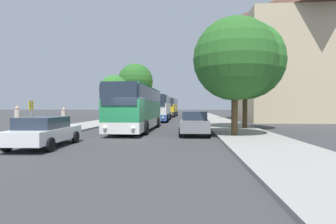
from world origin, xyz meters
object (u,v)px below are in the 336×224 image
object	(u,v)px
bus_rear	(169,107)
pedestrian_waiting_near	(17,119)
tree_right_mid	(235,59)
bus_middle	(160,107)
pedestrian_waiting_far	(64,119)
bus_front	(137,108)
tree_left_far	(114,90)
bus_stop_sign	(31,113)
tree_left_near	(136,81)
parked_car_left_curb	(44,131)
parked_car_right_near	(194,123)
tree_right_near	(245,61)

from	to	relation	value
bus_rear	pedestrian_waiting_near	distance (m)	35.14
pedestrian_waiting_near	tree_right_mid	world-z (taller)	tree_right_mid
bus_middle	pedestrian_waiting_far	distance (m)	18.31
pedestrian_waiting_near	pedestrian_waiting_far	bearing A→B (deg)	125.17
bus_front	bus_middle	world-z (taller)	bus_front
bus_rear	tree_right_mid	bearing A→B (deg)	-77.98
pedestrian_waiting_far	tree_left_far	world-z (taller)	tree_left_far
bus_middle	tree_left_far	bearing A→B (deg)	156.16
bus_rear	bus_stop_sign	bearing A→B (deg)	-99.50
pedestrian_waiting_near	tree_left_near	bearing A→B (deg)	-175.43
bus_front	bus_rear	size ratio (longest dim) A/B	0.93
tree_left_far	bus_stop_sign	bearing A→B (deg)	-87.57
parked_car_left_curb	parked_car_right_near	bearing A→B (deg)	35.98
pedestrian_waiting_near	tree_left_far	world-z (taller)	tree_left_far
parked_car_right_near	pedestrian_waiting_far	xyz separation A→B (m)	(-9.33, 0.37, 0.19)
tree_left_near	parked_car_right_near	bearing A→B (deg)	-71.82
parked_car_right_near	tree_right_near	bearing A→B (deg)	-132.06
bus_stop_sign	pedestrian_waiting_near	size ratio (longest dim) A/B	1.22
bus_stop_sign	pedestrian_waiting_far	size ratio (longest dim) A/B	1.30
tree_right_near	tree_left_far	bearing A→B (deg)	134.67
parked_car_right_near	bus_stop_sign	world-z (taller)	bus_stop_sign
bus_stop_sign	tree_left_far	world-z (taller)	tree_left_far
pedestrian_waiting_far	pedestrian_waiting_near	bearing A→B (deg)	79.52
bus_rear	pedestrian_waiting_far	xyz separation A→B (m)	(-5.17, -32.87, -0.86)
pedestrian_waiting_near	tree_left_far	xyz separation A→B (m)	(0.30, 21.98, 3.38)
bus_stop_sign	tree_right_mid	bearing A→B (deg)	1.53
bus_stop_sign	tree_left_far	xyz separation A→B (m)	(-0.95, 22.41, 2.92)
parked_car_left_curb	tree_left_far	world-z (taller)	tree_left_far
bus_stop_sign	tree_left_near	size ratio (longest dim) A/B	0.22
bus_rear	tree_right_near	world-z (taller)	tree_right_near
pedestrian_waiting_far	tree_right_mid	world-z (taller)	tree_right_mid
bus_front	bus_stop_sign	size ratio (longest dim) A/B	4.99
parked_car_left_curb	tree_right_near	size ratio (longest dim) A/B	0.52
bus_rear	parked_car_right_near	distance (m)	33.52
bus_rear	tree_right_near	bearing A→B (deg)	-72.23
bus_middle	tree_left_far	distance (m)	8.27
bus_front	tree_right_near	bearing A→B (deg)	11.60
bus_rear	parked_car_left_curb	distance (m)	39.18
parked_car_left_curb	tree_right_mid	distance (m)	11.58
bus_rear	bus_stop_sign	xyz separation A→B (m)	(-6.48, -34.69, -0.34)
bus_stop_sign	tree_right_mid	world-z (taller)	tree_right_mid
parked_car_left_curb	tree_left_near	xyz separation A→B (m)	(-3.42, 38.36, 6.16)
bus_middle	pedestrian_waiting_near	bearing A→B (deg)	-113.07
bus_rear	pedestrian_waiting_far	distance (m)	33.29
tree_right_near	tree_left_near	bearing A→B (deg)	118.48
bus_rear	tree_left_far	xyz separation A→B (m)	(-7.43, -12.28, 2.58)
bus_middle	pedestrian_waiting_far	world-z (taller)	bus_middle
bus_front	bus_middle	size ratio (longest dim) A/B	0.92
tree_left_far	tree_right_mid	distance (m)	26.17
parked_car_left_curb	bus_stop_sign	bearing A→B (deg)	125.27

